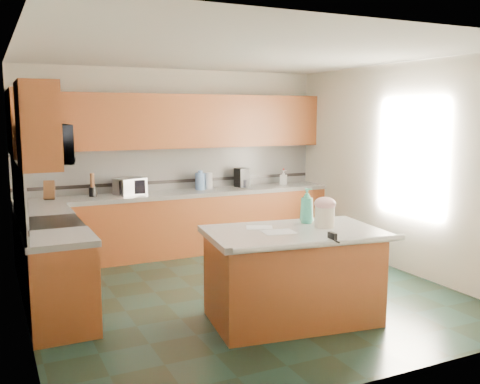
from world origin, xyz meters
TOP-DOWN VIEW (x-y plane):
  - floor at (0.00, 0.00)m, footprint 4.60×4.60m
  - ceiling at (0.00, 0.00)m, footprint 4.60×4.60m
  - wall_back at (0.00, 2.32)m, footprint 4.60×0.04m
  - wall_front at (0.00, -2.32)m, footprint 4.60×0.04m
  - wall_left at (-2.32, 0.00)m, footprint 0.04×4.60m
  - wall_right at (2.32, 0.00)m, footprint 0.04×4.60m
  - back_base_cab at (0.00, 2.00)m, footprint 4.60×0.60m
  - back_countertop at (0.00, 2.00)m, footprint 4.60×0.64m
  - back_upper_cab at (0.00, 2.13)m, footprint 4.60×0.33m
  - back_backsplash at (0.00, 2.29)m, footprint 4.60×0.02m
  - back_accent_band at (0.00, 2.28)m, footprint 4.60×0.01m
  - left_base_cab_rear at (-2.00, 1.29)m, footprint 0.60×0.82m
  - left_counter_rear at (-2.00, 1.29)m, footprint 0.64×0.82m
  - left_base_cab_front at (-2.00, -0.24)m, footprint 0.60×0.72m
  - left_counter_front at (-2.00, -0.24)m, footprint 0.64×0.72m
  - left_backsplash at (-2.29, 0.55)m, footprint 0.02×2.30m
  - left_accent_band at (-2.28, 0.55)m, footprint 0.01×2.30m
  - left_upper_cab_rear at (-2.13, 1.42)m, footprint 0.33×1.09m
  - left_upper_cab_front at (-2.13, -0.24)m, footprint 0.33×0.72m
  - range_body at (-2.00, 0.50)m, footprint 0.60×0.76m
  - range_oven_door at (-1.71, 0.50)m, footprint 0.02×0.68m
  - range_cooktop at (-2.00, 0.50)m, footprint 0.62×0.78m
  - range_handle at (-1.68, 0.50)m, footprint 0.02×0.66m
  - range_backguard at (-2.26, 0.50)m, footprint 0.06×0.76m
  - microwave at (-2.00, 0.50)m, footprint 0.50×0.73m
  - island_base at (0.10, -0.96)m, footprint 1.69×1.11m
  - island_top at (0.10, -0.96)m, footprint 1.81×1.23m
  - island_bullnose at (0.10, -1.46)m, footprint 1.68×0.29m
  - treat_jar at (0.46, -0.98)m, footprint 0.23×0.23m
  - treat_jar_lid at (0.46, -0.98)m, footprint 0.22×0.22m
  - treat_jar_knob at (0.46, -0.98)m, footprint 0.07×0.02m
  - treat_jar_knob_end_l at (0.42, -0.98)m, footprint 0.04×0.04m
  - treat_jar_knob_end_r at (0.49, -0.98)m, footprint 0.04×0.04m
  - soap_bottle_island at (0.40, -0.73)m, footprint 0.17×0.17m
  - paper_sheet_a at (-0.07, -0.98)m, footprint 0.34×0.27m
  - paper_sheet_b at (-0.15, -0.72)m, footprint 0.32×0.28m
  - clamp_body at (0.22, -1.44)m, footprint 0.04×0.11m
  - clamp_handle at (0.22, -1.51)m, footprint 0.02×0.08m
  - knife_block at (-1.84, 2.05)m, footprint 0.18×0.21m
  - utensil_crock at (-1.27, 2.08)m, footprint 0.10×0.10m
  - utensil_bundle at (-1.27, 2.08)m, footprint 0.06×0.06m
  - toaster_oven at (-0.76, 2.05)m, footprint 0.48×0.40m
  - toaster_oven_door at (-0.76, 1.92)m, footprint 0.36×0.01m
  - paper_towel at (0.46, 2.10)m, footprint 0.11×0.11m
  - paper_towel_base at (0.46, 2.10)m, footprint 0.16×0.16m
  - water_jug at (0.31, 2.06)m, footprint 0.15×0.15m
  - water_jug_neck at (0.31, 2.06)m, footprint 0.07×0.07m
  - coffee_maker at (1.01, 2.08)m, footprint 0.20×0.21m
  - coffee_carafe at (1.01, 2.04)m, footprint 0.12×0.12m
  - soap_bottle_back at (1.74, 2.05)m, footprint 0.15×0.15m
  - soap_back_cap at (1.74, 2.05)m, footprint 0.02×0.02m
  - window_light_proxy at (2.29, -0.20)m, footprint 0.02×1.40m

SIDE VIEW (x-z plane):
  - floor at x=0.00m, z-range 0.00..0.00m
  - range_oven_door at x=-1.71m, z-range 0.12..0.68m
  - back_base_cab at x=0.00m, z-range 0.00..0.86m
  - left_base_cab_rear at x=-2.00m, z-range 0.00..0.86m
  - left_base_cab_front at x=-2.00m, z-range 0.00..0.86m
  - island_base at x=0.10m, z-range 0.00..0.86m
  - range_body at x=-2.00m, z-range 0.00..0.88m
  - range_handle at x=-1.68m, z-range 0.77..0.79m
  - back_countertop at x=0.00m, z-range 0.86..0.92m
  - left_counter_rear at x=-2.00m, z-range 0.86..0.92m
  - left_counter_front at x=-2.00m, z-range 0.86..0.92m
  - island_top at x=0.10m, z-range 0.86..0.92m
  - island_bullnose at x=0.10m, z-range 0.86..0.92m
  - range_cooktop at x=-2.00m, z-range 0.88..0.92m
  - clamp_handle at x=0.22m, z-range 0.90..0.92m
  - paper_sheet_a at x=-0.07m, z-range 0.92..0.92m
  - paper_sheet_b at x=-0.15m, z-range 0.92..0.92m
  - paper_towel_base at x=0.46m, z-range 0.92..0.93m
  - clamp_body at x=0.22m, z-range 0.88..0.98m
  - coffee_carafe at x=1.01m, z-range 0.92..1.04m
  - utensil_crock at x=-1.27m, z-range 0.92..1.05m
  - range_backguard at x=-2.26m, z-range 0.93..1.11m
  - treat_jar at x=0.46m, z-range 0.92..1.13m
  - soap_bottle_back at x=1.74m, z-range 0.92..1.15m
  - toaster_oven at x=-0.76m, z-range 0.92..1.15m
  - toaster_oven_door at x=-0.76m, z-range 0.94..1.13m
  - back_accent_band at x=0.00m, z-range 1.02..1.06m
  - left_accent_band at x=-2.28m, z-range 1.02..1.06m
  - paper_towel at x=0.46m, z-range 0.92..1.17m
  - knife_block at x=-1.84m, z-range 0.91..1.18m
  - water_jug at x=0.31m, z-range 0.92..1.17m
  - coffee_maker at x=1.01m, z-range 0.92..1.21m
  - soap_bottle_island at x=0.40m, z-range 0.92..1.29m
  - utensil_bundle at x=-1.27m, z-range 1.05..1.24m
  - treat_jar_lid at x=0.46m, z-range 1.09..1.23m
  - soap_back_cap at x=1.74m, z-range 1.15..1.18m
  - water_jug_neck at x=0.31m, z-range 1.17..1.21m
  - treat_jar_knob at x=0.46m, z-range 1.19..1.22m
  - treat_jar_knob_end_l at x=0.42m, z-range 1.19..1.22m
  - treat_jar_knob_end_r at x=0.49m, z-range 1.19..1.22m
  - back_backsplash at x=0.00m, z-range 0.92..1.55m
  - left_backsplash at x=-2.29m, z-range 0.92..1.55m
  - wall_back at x=0.00m, z-range 0.00..2.70m
  - wall_front at x=0.00m, z-range 0.00..2.70m
  - wall_left at x=-2.32m, z-range 0.00..2.70m
  - wall_right at x=2.32m, z-range 0.00..2.70m
  - window_light_proxy at x=2.29m, z-range 0.95..2.05m
  - microwave at x=-2.00m, z-range 1.53..1.94m
  - back_upper_cab at x=0.00m, z-range 1.55..2.33m
  - left_upper_cab_rear at x=-2.13m, z-range 1.55..2.33m
  - left_upper_cab_front at x=-2.13m, z-range 1.55..2.33m
  - ceiling at x=0.00m, z-range 2.70..2.70m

